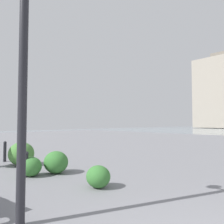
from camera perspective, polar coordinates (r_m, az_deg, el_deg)
building_annex at (r=75.95m, az=26.78°, el=4.29°), size 11.78×15.10×23.02m
lamppost at (r=3.92m, az=-22.19°, el=15.16°), size 0.98×0.28×4.22m
bollard_near at (r=7.02m, az=-21.57°, el=-12.46°), size 0.13×0.13×0.75m
bollard_mid at (r=10.02m, az=-26.27°, el=-9.14°), size 0.13×0.13×0.83m
shrub_low at (r=7.25m, az=-14.46°, el=-12.61°), size 0.81×0.73×0.69m
shrub_round at (r=5.58m, az=-3.62°, el=-16.53°), size 0.64×0.57×0.54m
shrub_wide at (r=8.94m, az=-22.69°, el=-10.05°), size 1.01×0.91×0.86m
shrub_tall at (r=7.10m, az=-20.46°, el=-13.25°), size 0.67×0.60×0.57m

